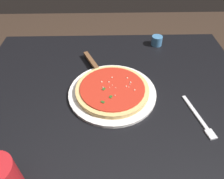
# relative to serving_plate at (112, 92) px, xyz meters

# --- Properties ---
(restaurant_table) EXTENTS (1.03, 0.93, 0.77)m
(restaurant_table) POSITION_rel_serving_plate_xyz_m (0.00, -0.04, -0.14)
(restaurant_table) COLOR black
(restaurant_table) RESTS_ON ground_plane
(serving_plate) EXTENTS (0.31, 0.31, 0.01)m
(serving_plate) POSITION_rel_serving_plate_xyz_m (0.00, 0.00, 0.00)
(serving_plate) COLOR white
(serving_plate) RESTS_ON restaurant_table
(pizza) EXTENTS (0.26, 0.26, 0.02)m
(pizza) POSITION_rel_serving_plate_xyz_m (0.00, -0.00, 0.02)
(pizza) COLOR #DBB26B
(pizza) RESTS_ON serving_plate
(pizza_server) EXTENTS (0.13, 0.22, 0.01)m
(pizza_server) POSITION_rel_serving_plate_xyz_m (-0.07, 0.14, 0.01)
(pizza_server) COLOR silver
(pizza_server) RESTS_ON serving_plate
(cup_tall_drink) EXTENTS (0.09, 0.09, 0.11)m
(cup_tall_drink) POSITION_rel_serving_plate_xyz_m (-0.27, -0.33, 0.05)
(cup_tall_drink) COLOR #B2191E
(cup_tall_drink) RESTS_ON restaurant_table
(cup_small_sauce) EXTENTS (0.05, 0.05, 0.04)m
(cup_small_sauce) POSITION_rel_serving_plate_xyz_m (0.22, 0.33, 0.02)
(cup_small_sauce) COLOR teal
(cup_small_sauce) RESTS_ON restaurant_table
(fork) EXTENTS (0.06, 0.19, 0.00)m
(fork) POSITION_rel_serving_plate_xyz_m (0.28, -0.12, -0.00)
(fork) COLOR silver
(fork) RESTS_ON restaurant_table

